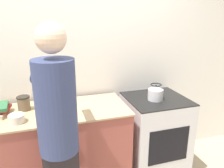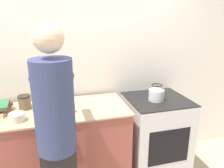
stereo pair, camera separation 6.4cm
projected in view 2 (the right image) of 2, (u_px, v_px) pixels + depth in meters
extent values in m
cube|color=white|center=(87.00, 64.00, 2.54)|extent=(8.00, 0.05, 2.60)
cube|color=#9E4C42|center=(61.00, 151.00, 2.33)|extent=(1.38, 0.63, 0.92)
cube|color=tan|center=(58.00, 110.00, 2.19)|extent=(1.40, 0.65, 0.02)
cube|color=silver|center=(155.00, 135.00, 2.62)|extent=(0.67, 0.65, 0.93)
cube|color=black|center=(157.00, 99.00, 2.48)|extent=(0.67, 0.65, 0.01)
cube|color=black|center=(169.00, 147.00, 2.31)|extent=(0.47, 0.01, 0.41)
cylinder|color=navy|center=(54.00, 107.00, 1.59)|extent=(0.30, 0.30, 0.71)
sphere|color=beige|center=(48.00, 38.00, 1.44)|extent=(0.21, 0.21, 0.21)
cylinder|color=navy|center=(35.00, 74.00, 1.75)|extent=(0.08, 0.30, 0.08)
cylinder|color=navy|center=(67.00, 72.00, 1.82)|extent=(0.08, 0.30, 0.08)
cube|color=#A87A4C|center=(56.00, 109.00, 2.17)|extent=(0.37, 0.22, 0.02)
cube|color=silver|center=(63.00, 108.00, 2.16)|extent=(0.14, 0.05, 0.01)
cube|color=black|center=(51.00, 110.00, 2.12)|extent=(0.09, 0.04, 0.01)
cylinder|color=silver|center=(156.00, 95.00, 2.41)|extent=(0.17, 0.17, 0.12)
cone|color=silver|center=(157.00, 88.00, 2.39)|extent=(0.14, 0.14, 0.03)
sphere|color=black|center=(157.00, 86.00, 2.38)|extent=(0.02, 0.02, 0.02)
torus|color=black|center=(157.00, 85.00, 2.38)|extent=(0.12, 0.12, 0.01)
cylinder|color=silver|center=(17.00, 117.00, 1.93)|extent=(0.14, 0.14, 0.07)
cylinder|color=#756047|center=(25.00, 103.00, 2.18)|extent=(0.12, 0.12, 0.13)
cylinder|color=#28231E|center=(24.00, 96.00, 2.16)|extent=(0.12, 0.12, 0.01)
cube|color=maroon|center=(1.00, 108.00, 2.09)|extent=(0.19, 0.22, 0.03)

